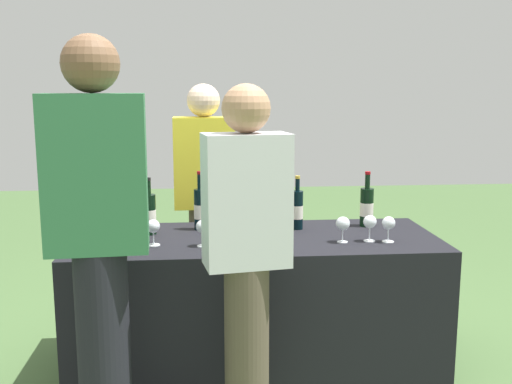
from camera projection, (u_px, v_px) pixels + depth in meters
name	position (u px, v px, depth m)	size (l,w,h in m)	color
ground_plane	(256.00, 362.00, 3.34)	(12.00, 12.00, 0.00)	#476638
tasting_table	(256.00, 301.00, 3.28)	(1.98, 0.79, 0.73)	black
wine_bottle_0	(115.00, 215.00, 3.27)	(0.08, 0.08, 0.30)	black
wine_bottle_1	(149.00, 214.00, 3.26)	(0.08, 0.08, 0.32)	black
wine_bottle_2	(200.00, 209.00, 3.37)	(0.07, 0.07, 0.34)	black
wine_bottle_3	(252.00, 210.00, 3.34)	(0.08, 0.08, 0.32)	black
wine_bottle_4	(269.00, 214.00, 3.27)	(0.07, 0.07, 0.32)	black
wine_bottle_5	(297.00, 209.00, 3.38)	(0.07, 0.07, 0.31)	black
wine_bottle_6	(367.00, 207.00, 3.45)	(0.08, 0.08, 0.32)	black
wine_glass_0	(132.00, 229.00, 2.99)	(0.07, 0.07, 0.14)	silver
wine_glass_1	(153.00, 227.00, 3.03)	(0.07, 0.07, 0.14)	silver
wine_glass_2	(202.00, 227.00, 3.01)	(0.07, 0.07, 0.14)	silver
wine_glass_3	(343.00, 224.00, 3.09)	(0.07, 0.07, 0.14)	silver
wine_glass_4	(370.00, 223.00, 3.11)	(0.07, 0.07, 0.14)	silver
wine_glass_5	(389.00, 224.00, 3.10)	(0.07, 0.07, 0.14)	silver
server_pouring	(205.00, 196.00, 3.82)	(0.39, 0.22, 1.57)	brown
guest_0	(98.00, 230.00, 2.46)	(0.43, 0.26, 1.75)	black
guest_1	(247.00, 248.00, 2.57)	(0.39, 0.26, 1.56)	brown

